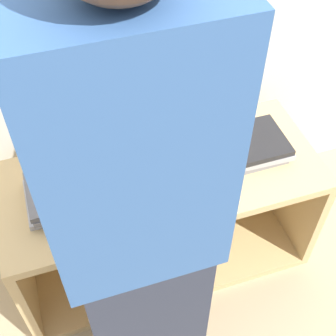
% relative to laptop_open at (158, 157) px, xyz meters
% --- Properties ---
extents(ground_plane, '(12.00, 12.00, 0.00)m').
position_rel_laptop_open_xyz_m(ground_plane, '(0.00, -0.31, -0.62)').
color(ground_plane, tan).
extents(cart, '(1.25, 0.53, 0.57)m').
position_rel_laptop_open_xyz_m(cart, '(0.00, 0.01, -0.33)').
color(cart, tan).
rests_on(cart, ground_plane).
extents(laptop_open, '(0.31, 0.28, 0.23)m').
position_rel_laptop_open_xyz_m(laptop_open, '(0.00, 0.00, 0.00)').
color(laptop_open, '#333338').
rests_on(laptop_open, cart).
extents(laptop_stack_left, '(0.33, 0.23, 0.07)m').
position_rel_laptop_open_xyz_m(laptop_stack_left, '(-0.34, -0.05, -0.01)').
color(laptop_stack_left, '#B7B7BC').
rests_on(laptop_stack_left, cart).
extents(laptop_stack_right, '(0.34, 0.23, 0.07)m').
position_rel_laptop_open_xyz_m(laptop_stack_right, '(0.34, -0.04, -0.01)').
color(laptop_stack_right, gray).
rests_on(laptop_stack_right, cart).
extents(person, '(0.40, 0.54, 1.82)m').
position_rel_laptop_open_xyz_m(person, '(-0.21, -0.53, 0.31)').
color(person, '#2D3342').
rests_on(person, ground_plane).
extents(inventory_tag, '(0.06, 0.02, 0.01)m').
position_rel_laptop_open_xyz_m(inventory_tag, '(-0.34, -0.10, 0.03)').
color(inventory_tag, red).
rests_on(inventory_tag, laptop_stack_left).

